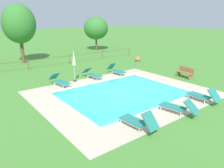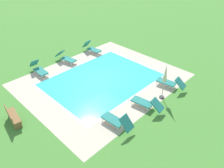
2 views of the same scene
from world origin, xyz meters
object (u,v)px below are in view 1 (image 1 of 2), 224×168
sun_lounger_north_end (60,81)px  tree_far_west (19,24)px  terracotta_urn_near_fence (138,59)px  sun_lounger_south_near_corner (92,74)px  tree_west_mid (96,28)px  sun_lounger_north_near_steps (178,107)px  sun_lounger_north_far (116,70)px  sun_lounger_north_mid (138,121)px  patio_umbrella_closed_row_west (74,60)px  sun_lounger_south_mid (203,96)px  wooden_bench_lawn_side (185,72)px

sun_lounger_north_end → tree_far_west: 10.59m
sun_lounger_north_end → terracotta_urn_near_fence: 10.83m
sun_lounger_south_near_corner → tree_far_west: tree_far_west is taller
sun_lounger_south_near_corner → tree_west_mid: 15.50m
sun_lounger_north_end → terracotta_urn_near_fence: sun_lounger_north_end is taller
sun_lounger_north_near_steps → tree_west_mid: (8.91, 20.74, 2.81)m
sun_lounger_north_far → sun_lounger_north_mid: bearing=-123.2°
sun_lounger_north_near_steps → patio_umbrella_closed_row_west: patio_umbrella_closed_row_west is taller
sun_lounger_south_near_corner → sun_lounger_south_mid: bearing=-73.7°
sun_lounger_south_near_corner → patio_umbrella_closed_row_west: patio_umbrella_closed_row_west is taller
sun_lounger_south_near_corner → patio_umbrella_closed_row_west: 1.99m
sun_lounger_north_far → wooden_bench_lawn_side: 5.70m
sun_lounger_south_near_corner → terracotta_urn_near_fence: 7.99m
sun_lounger_north_end → patio_umbrella_closed_row_west: bearing=11.7°
sun_lounger_north_far → wooden_bench_lawn_side: (3.76, -4.28, 0.08)m
sun_lounger_north_far → tree_far_west: 11.69m
sun_lounger_north_near_steps → terracotta_urn_near_fence: sun_lounger_north_near_steps is taller
sun_lounger_north_near_steps → sun_lounger_south_mid: (2.53, 0.08, 0.01)m
sun_lounger_south_near_corner → patio_umbrella_closed_row_west: bearing=175.4°
sun_lounger_south_mid → wooden_bench_lawn_side: 5.24m
sun_lounger_north_end → patio_umbrella_closed_row_west: patio_umbrella_closed_row_west is taller
tree_west_mid → sun_lounger_north_mid: bearing=-119.4°
sun_lounger_north_end → sun_lounger_north_far: bearing=-0.6°
sun_lounger_north_mid → terracotta_urn_near_fence: (10.44, 10.69, -0.06)m
sun_lounger_south_near_corner → tree_far_west: bearing=104.6°
sun_lounger_south_near_corner → terracotta_urn_near_fence: size_ratio=3.31×
wooden_bench_lawn_side → terracotta_urn_near_fence: 7.18m
tree_far_west → tree_west_mid: size_ratio=1.27×
patio_umbrella_closed_row_west → wooden_bench_lawn_side: 8.99m
sun_lounger_north_far → sun_lounger_south_mid: bearing=-89.6°
sun_lounger_north_near_steps → sun_lounger_south_near_corner: 8.28m
sun_lounger_north_far → tree_far_west: size_ratio=0.32×
sun_lounger_south_mid → terracotta_urn_near_fence: (5.19, 10.73, -0.05)m
sun_lounger_north_mid → tree_west_mid: (11.63, 20.62, 2.79)m
patio_umbrella_closed_row_west → tree_west_mid: 16.14m
sun_lounger_north_near_steps → tree_far_west: tree_far_west is taller
sun_lounger_north_far → sun_lounger_south_near_corner: sun_lounger_north_far is taller
patio_umbrella_closed_row_west → tree_far_west: 9.98m
sun_lounger_north_near_steps → wooden_bench_lawn_side: 7.30m
terracotta_urn_near_fence → tree_far_west: tree_far_west is taller
wooden_bench_lawn_side → tree_far_west: (-8.65, 14.24, 3.61)m
sun_lounger_north_far → sun_lounger_south_near_corner: (-2.34, 0.21, -0.02)m
sun_lounger_north_far → tree_far_west: (-4.89, 9.96, 3.69)m
sun_lounger_north_far → terracotta_urn_near_fence: 5.92m
patio_umbrella_closed_row_west → tree_far_west: (-1.03, 9.63, 2.43)m
sun_lounger_north_end → sun_lounger_north_mid: bearing=-89.6°
sun_lounger_north_far → terracotta_urn_near_fence: bearing=27.6°
sun_lounger_north_far → wooden_bench_lawn_side: bearing=-48.7°
wooden_bench_lawn_side → tree_far_west: 17.05m
sun_lounger_north_mid → sun_lounger_south_mid: bearing=-0.5°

